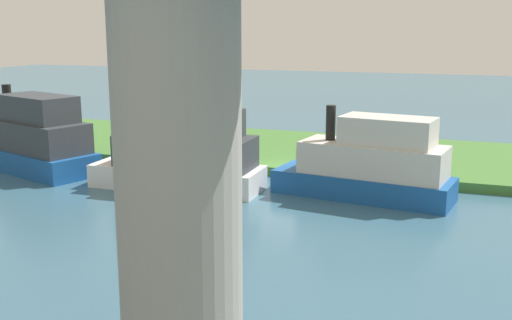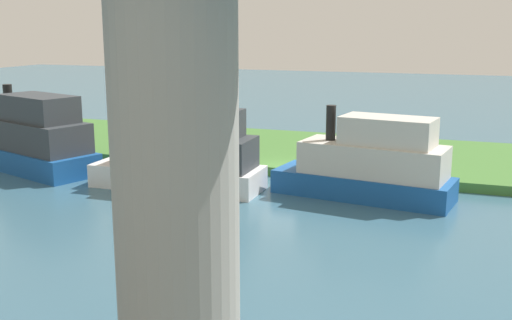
{
  "view_description": "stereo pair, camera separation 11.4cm",
  "coord_description": "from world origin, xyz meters",
  "px_view_note": "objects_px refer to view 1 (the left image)",
  "views": [
    {
      "loc": [
        -9.62,
        31.1,
        8.0
      ],
      "look_at": [
        -0.38,
        5.0,
        2.0
      ],
      "focal_mm": 43.28,
      "sensor_mm": 36.0,
      "label": 1
    },
    {
      "loc": [
        -9.72,
        31.06,
        8.0
      ],
      "look_at": [
        -0.38,
        5.0,
        2.0
      ],
      "focal_mm": 43.28,
      "sensor_mm": 36.0,
      "label": 2
    }
  ],
  "objects_px": {
    "person_on_bank": "(230,140)",
    "bridge_pylon": "(179,176)",
    "mooring_post": "(298,158)",
    "motorboat_white": "(31,140)",
    "pontoon_yellow": "(369,165)",
    "skiff_small": "(182,156)"
  },
  "relations": [
    {
      "from": "motorboat_white",
      "to": "person_on_bank",
      "type": "bearing_deg",
      "value": -145.46
    },
    {
      "from": "bridge_pylon",
      "to": "pontoon_yellow",
      "type": "distance_m",
      "value": 17.51
    },
    {
      "from": "mooring_post",
      "to": "motorboat_white",
      "type": "xyz_separation_m",
      "value": [
        14.65,
        3.56,
        0.72
      ]
    },
    {
      "from": "person_on_bank",
      "to": "pontoon_yellow",
      "type": "distance_m",
      "value": 11.22
    },
    {
      "from": "mooring_post",
      "to": "skiff_small",
      "type": "height_order",
      "value": "skiff_small"
    },
    {
      "from": "skiff_small",
      "to": "bridge_pylon",
      "type": "bearing_deg",
      "value": 116.19
    },
    {
      "from": "motorboat_white",
      "to": "pontoon_yellow",
      "type": "relative_size",
      "value": 1.11
    },
    {
      "from": "skiff_small",
      "to": "person_on_bank",
      "type": "bearing_deg",
      "value": -87.06
    },
    {
      "from": "person_on_bank",
      "to": "skiff_small",
      "type": "distance_m",
      "value": 7.35
    },
    {
      "from": "skiff_small",
      "to": "mooring_post",
      "type": "bearing_deg",
      "value": -137.65
    },
    {
      "from": "person_on_bank",
      "to": "pontoon_yellow",
      "type": "bearing_deg",
      "value": 147.9
    },
    {
      "from": "motorboat_white",
      "to": "pontoon_yellow",
      "type": "xyz_separation_m",
      "value": [
        -18.97,
        -0.56,
        -0.16
      ]
    },
    {
      "from": "mooring_post",
      "to": "bridge_pylon",
      "type": "bearing_deg",
      "value": 98.37
    },
    {
      "from": "person_on_bank",
      "to": "motorboat_white",
      "type": "xyz_separation_m",
      "value": [
        9.47,
        6.52,
        0.55
      ]
    },
    {
      "from": "person_on_bank",
      "to": "bridge_pylon",
      "type": "bearing_deg",
      "value": 109.4
    },
    {
      "from": "bridge_pylon",
      "to": "pontoon_yellow",
      "type": "bearing_deg",
      "value": -94.54
    },
    {
      "from": "motorboat_white",
      "to": "bridge_pylon",
      "type": "bearing_deg",
      "value": 136.72
    },
    {
      "from": "motorboat_white",
      "to": "mooring_post",
      "type": "bearing_deg",
      "value": -166.33
    },
    {
      "from": "bridge_pylon",
      "to": "pontoon_yellow",
      "type": "height_order",
      "value": "bridge_pylon"
    },
    {
      "from": "bridge_pylon",
      "to": "motorboat_white",
      "type": "xyz_separation_m",
      "value": [
        17.61,
        -16.58,
        -3.13
      ]
    },
    {
      "from": "bridge_pylon",
      "to": "person_on_bank",
      "type": "bearing_deg",
      "value": -70.6
    },
    {
      "from": "person_on_bank",
      "to": "motorboat_white",
      "type": "bearing_deg",
      "value": 34.54
    }
  ]
}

